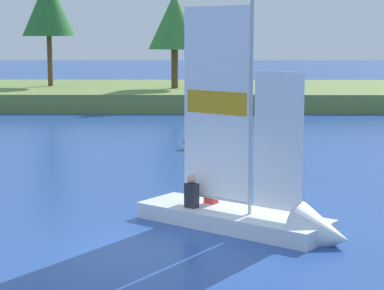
# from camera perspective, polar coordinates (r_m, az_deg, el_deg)

# --- Properties ---
(ground_plane) EXTENTS (200.00, 200.00, 0.00)m
(ground_plane) POSITION_cam_1_polar(r_m,az_deg,el_deg) (14.05, -4.17, -8.63)
(ground_plane) COLOR #234793
(shore_bank) EXTENTS (80.00, 12.51, 0.99)m
(shore_bank) POSITION_cam_1_polar(r_m,az_deg,el_deg) (44.30, -0.84, 4.04)
(shore_bank) COLOR olive
(shore_bank) RESTS_ON ground
(shoreline_tree_midleft) EXTENTS (3.20, 3.20, 6.66)m
(shoreline_tree_midleft) POSITION_cam_1_polar(r_m,az_deg,el_deg) (45.26, -11.33, 10.73)
(shoreline_tree_midleft) COLOR brown
(shoreline_tree_midleft) RESTS_ON shore_bank
(shoreline_tree_centre) EXTENTS (3.07, 3.07, 5.54)m
(shoreline_tree_centre) POSITION_cam_1_polar(r_m,az_deg,el_deg) (42.52, -1.40, 9.76)
(shoreline_tree_centre) COLOR brown
(shoreline_tree_centre) RESTS_ON shore_bank
(sailboat) EXTENTS (4.76, 4.02, 6.01)m
(sailboat) POSITION_cam_1_polar(r_m,az_deg,el_deg) (15.40, 5.86, -5.53)
(sailboat) COLOR silver
(sailboat) RESTS_ON ground
(channel_buoy) EXTENTS (0.52, 0.52, 0.52)m
(channel_buoy) POSITION_cam_1_polar(r_m,az_deg,el_deg) (26.39, -0.12, 0.24)
(channel_buoy) COLOR red
(channel_buoy) RESTS_ON ground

